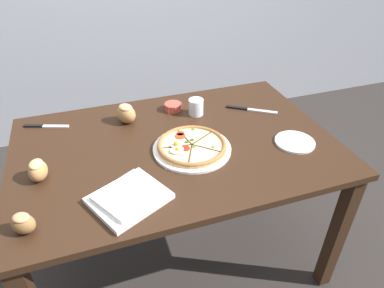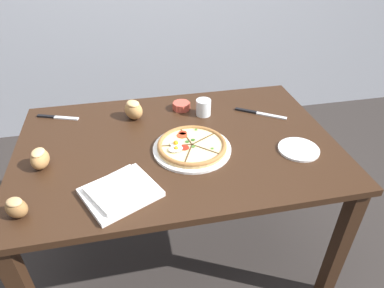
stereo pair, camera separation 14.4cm
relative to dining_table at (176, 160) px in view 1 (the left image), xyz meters
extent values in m
plane|color=#2D2826|center=(0.00, 0.00, -0.64)|extent=(12.00, 12.00, 0.00)
cube|color=#331E11|center=(0.00, 0.00, 0.08)|extent=(1.39, 0.91, 0.03)
cube|color=#331E11|center=(0.64, -0.41, -0.29)|extent=(0.06, 0.06, 0.70)
cube|color=#331E11|center=(-0.64, 0.41, -0.29)|extent=(0.06, 0.06, 0.70)
cube|color=#331E11|center=(0.64, 0.41, -0.29)|extent=(0.06, 0.06, 0.70)
cylinder|color=white|center=(0.05, -0.07, 0.10)|extent=(0.33, 0.33, 0.01)
cylinder|color=tan|center=(0.05, -0.07, 0.11)|extent=(0.30, 0.30, 0.01)
cylinder|color=beige|center=(0.05, -0.07, 0.12)|extent=(0.26, 0.26, 0.00)
torus|color=#A36B38|center=(0.05, -0.07, 0.12)|extent=(0.30, 0.30, 0.02)
cube|color=#472D19|center=(0.03, -0.13, 0.12)|extent=(0.06, 0.12, 0.00)
cube|color=#472D19|center=(0.10, -0.11, 0.12)|extent=(0.10, 0.09, 0.00)
cube|color=#472D19|center=(0.11, -0.03, 0.12)|extent=(0.12, 0.07, 0.00)
cube|color=#472D19|center=(0.04, 0.00, 0.12)|extent=(0.03, 0.13, 0.00)
cube|color=#472D19|center=(-0.01, -0.06, 0.12)|extent=(0.13, 0.02, 0.00)
cylinder|color=red|center=(0.02, -0.08, 0.12)|extent=(0.04, 0.04, 0.00)
cylinder|color=red|center=(0.03, 0.01, 0.12)|extent=(0.05, 0.05, 0.00)
cylinder|color=red|center=(0.03, 0.03, 0.12)|extent=(0.04, 0.04, 0.00)
ellipsoid|color=white|center=(-0.01, -0.06, 0.13)|extent=(0.06, 0.04, 0.01)
sphere|color=orange|center=(-0.01, -0.06, 0.13)|extent=(0.02, 0.02, 0.02)
ellipsoid|color=white|center=(-0.02, -0.09, 0.13)|extent=(0.07, 0.06, 0.01)
sphere|color=#F4AD1E|center=(-0.02, -0.10, 0.13)|extent=(0.02, 0.02, 0.02)
cylinder|color=#477A2D|center=(0.09, 0.04, 0.12)|extent=(0.01, 0.01, 0.00)
cylinder|color=#2D5B1E|center=(0.06, -0.03, 0.12)|extent=(0.02, 0.02, 0.00)
cylinder|color=#477A2D|center=(0.06, -0.08, 0.12)|extent=(0.02, 0.02, 0.00)
cylinder|color=#477A2D|center=(0.13, -0.11, 0.12)|extent=(0.01, 0.01, 0.00)
cylinder|color=#2D5B1E|center=(0.04, -0.04, 0.12)|extent=(0.02, 0.02, 0.00)
cylinder|color=#C64C3D|center=(0.07, 0.29, 0.11)|extent=(0.08, 0.08, 0.04)
cylinder|color=gold|center=(0.07, 0.29, 0.12)|extent=(0.07, 0.07, 0.02)
cylinder|color=#C64C3D|center=(0.12, 0.29, 0.11)|extent=(0.01, 0.01, 0.04)
cylinder|color=#C64C3D|center=(0.10, 0.32, 0.11)|extent=(0.01, 0.01, 0.04)
cylinder|color=#C64C3D|center=(0.07, 0.34, 0.11)|extent=(0.01, 0.01, 0.04)
cylinder|color=#C64C3D|center=(0.04, 0.32, 0.11)|extent=(0.01, 0.01, 0.04)
cylinder|color=#C64C3D|center=(0.03, 0.29, 0.11)|extent=(0.01, 0.01, 0.04)
cylinder|color=#C64C3D|center=(0.04, 0.26, 0.11)|extent=(0.01, 0.01, 0.04)
cylinder|color=#C64C3D|center=(0.07, 0.25, 0.11)|extent=(0.01, 0.01, 0.04)
cylinder|color=#C64C3D|center=(0.10, 0.26, 0.11)|extent=(0.01, 0.01, 0.04)
cube|color=white|center=(-0.25, -0.28, 0.10)|extent=(0.31, 0.30, 0.02)
cube|color=white|center=(-0.25, -0.28, 0.12)|extent=(0.26, 0.25, 0.02)
ellipsoid|color=#B27F47|center=(-0.55, -0.06, 0.13)|extent=(0.08, 0.10, 0.08)
ellipsoid|color=#EAB775|center=(-0.55, -0.06, 0.16)|extent=(0.06, 0.07, 0.02)
ellipsoid|color=#B27F47|center=(-0.17, 0.25, 0.14)|extent=(0.12, 0.13, 0.09)
ellipsoid|color=#EAB775|center=(-0.17, 0.25, 0.17)|extent=(0.09, 0.09, 0.03)
ellipsoid|color=olive|center=(-0.59, -0.32, 0.13)|extent=(0.10, 0.09, 0.07)
ellipsoid|color=tan|center=(-0.59, -0.32, 0.15)|extent=(0.07, 0.07, 0.02)
cube|color=silver|center=(0.50, 0.13, 0.10)|extent=(0.14, 0.10, 0.01)
cube|color=black|center=(0.39, 0.20, 0.10)|extent=(0.10, 0.07, 0.01)
cube|color=silver|center=(-0.50, 0.31, 0.10)|extent=(0.12, 0.06, 0.01)
cube|color=black|center=(-0.59, 0.35, 0.10)|extent=(0.09, 0.04, 0.01)
cylinder|color=white|center=(0.17, 0.22, 0.13)|extent=(0.07, 0.07, 0.08)
cylinder|color=silver|center=(0.17, 0.22, 0.12)|extent=(0.06, 0.06, 0.04)
cylinder|color=white|center=(0.50, -0.16, 0.10)|extent=(0.17, 0.17, 0.01)
camera|label=1|loc=(-0.33, -1.19, 0.95)|focal=32.00mm
camera|label=2|loc=(-0.19, -1.22, 0.95)|focal=32.00mm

